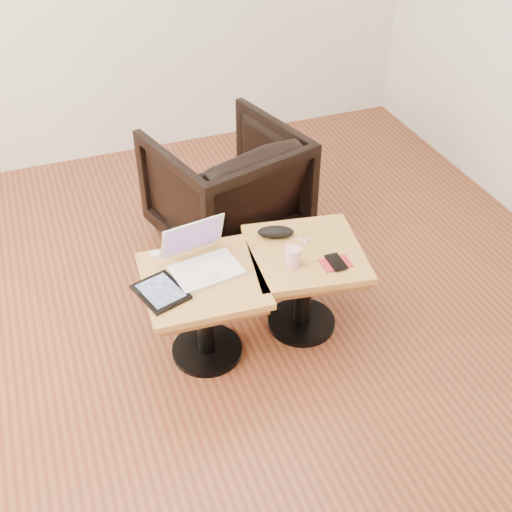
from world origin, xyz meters
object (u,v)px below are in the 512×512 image
object	(u,v)px
side_table_left	(204,297)
armchair	(226,187)
laptop	(202,259)
side_table_right	(305,270)
striped_cup	(293,257)

from	to	relation	value
side_table_left	armchair	size ratio (longest dim) A/B	0.73
laptop	side_table_left	bearing A→B (deg)	-115.30
side_table_right	striped_cup	distance (m)	0.21
striped_cup	laptop	bearing A→B (deg)	160.91
side_table_right	laptop	size ratio (longest dim) A/B	1.80
side_table_right	striped_cup	size ratio (longest dim) A/B	6.30
side_table_left	laptop	distance (m)	0.18
armchair	laptop	bearing A→B (deg)	49.17
side_table_right	armchair	xyz separation A→B (m)	(-0.11, 0.85, -0.01)
side_table_right	armchair	size ratio (longest dim) A/B	0.79
side_table_left	laptop	bearing A→B (deg)	76.98
side_table_left	striped_cup	xyz separation A→B (m)	(0.41, -0.06, 0.17)
striped_cup	armchair	bearing A→B (deg)	90.61
side_table_left	laptop	world-z (taller)	laptop
side_table_right	side_table_left	bearing A→B (deg)	-168.74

